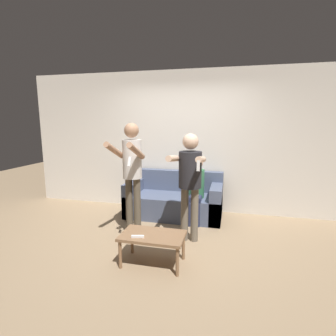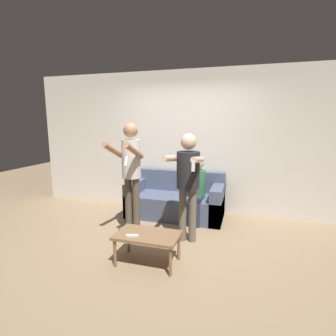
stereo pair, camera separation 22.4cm
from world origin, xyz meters
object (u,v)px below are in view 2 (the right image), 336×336
Objects in this scene: remote_on_table at (132,236)px; person_standing_right at (188,175)px; couch at (176,201)px; person_seated at (197,187)px; coffee_table at (148,237)px; person_standing_left at (131,167)px.

person_standing_right is at bearing 60.63° from remote_on_table.
remote_on_table is (-0.04, -1.85, 0.12)m from couch.
couch is 1.51× the size of person_seated.
person_standing_right is at bearing 65.43° from coffee_table.
person_standing_right is 1.37× the size of person_seated.
person_standing_left is 1.50× the size of person_seated.
person_seated is 1.48× the size of coffee_table.
couch is at bearing 93.44° from coffee_table.
person_standing_left reaches higher than couch.
person_standing_right is 0.90m from person_seated.
person_seated is 1.75m from remote_on_table.
person_seated is at bearing -22.18° from couch.
coffee_table is at bearing -53.57° from person_standing_left.
person_standing_right is 10.25× the size of remote_on_table.
couch is 0.57m from person_seated.
person_seated is 1.61m from coffee_table.
person_standing_left is at bearing 126.43° from coffee_table.
couch reaches higher than coffee_table.
couch is 1.85m from remote_on_table.
person_standing_left is 11.18× the size of remote_on_table.
person_seated reaches higher than couch.
coffee_table is at bearing -101.66° from person_seated.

